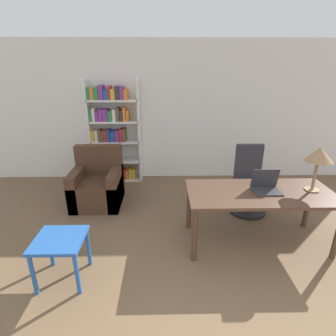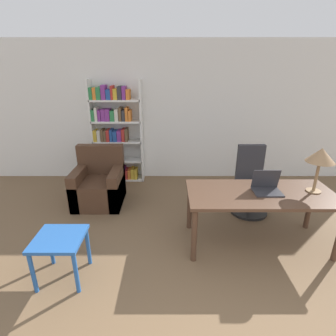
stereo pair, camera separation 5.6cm
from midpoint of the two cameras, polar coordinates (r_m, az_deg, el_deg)
wall_back at (r=5.33m, az=4.24°, el=11.88°), size 8.00×0.06×2.70m
desk at (r=3.52m, az=19.84°, el=-6.33°), size 1.83×0.82×0.74m
laptop at (r=3.51m, az=21.05°, el=-3.91°), size 0.34×0.26×0.27m
table_lamp at (r=3.63m, az=30.64°, el=2.17°), size 0.33×0.33×0.57m
office_chair at (r=4.38m, az=17.68°, el=-3.49°), size 0.59×0.59×1.08m
side_table_blue at (r=3.12m, az=-22.05°, el=-15.22°), size 0.51×0.50×0.52m
armchair at (r=4.62m, az=-14.48°, el=-3.71°), size 0.79×0.77×0.95m
bookshelf at (r=5.31m, az=-11.43°, el=6.97°), size 0.99×0.28×2.00m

